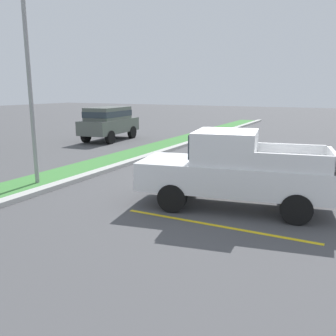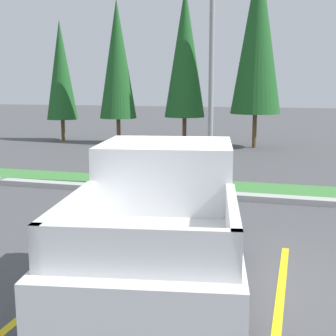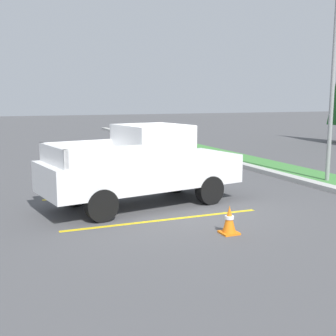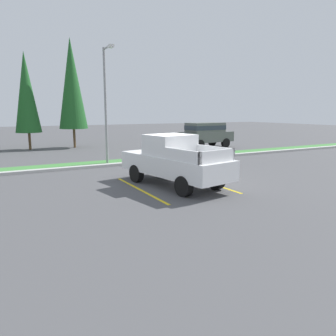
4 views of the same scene
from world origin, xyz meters
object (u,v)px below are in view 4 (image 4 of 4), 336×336
at_px(suv_distant, 206,133).
at_px(traffic_cone, 220,169).
at_px(pickup_truck_main, 174,161).
at_px(street_light, 106,97).
at_px(cypress_tree_center, 26,92).
at_px(cypress_tree_right_inner, 72,84).

relative_size(suv_distant, traffic_cone, 7.90).
bearing_deg(pickup_truck_main, suv_distant, 49.60).
height_order(suv_distant, street_light, street_light).
distance_m(cypress_tree_center, traffic_cone, 17.76).
distance_m(pickup_truck_main, suv_distant, 14.44).
bearing_deg(cypress_tree_right_inner, suv_distant, -28.77).
relative_size(cypress_tree_center, traffic_cone, 12.72).
bearing_deg(pickup_truck_main, traffic_cone, 14.97).
height_order(cypress_tree_right_inner, traffic_cone, cypress_tree_right_inner).
distance_m(pickup_truck_main, cypress_tree_right_inner, 16.89).
xyz_separation_m(suv_distant, cypress_tree_right_inner, (-9.75, 5.35, 4.03)).
relative_size(pickup_truck_main, cypress_tree_center, 0.72).
xyz_separation_m(suv_distant, cypress_tree_center, (-13.23, 5.63, 3.26)).
relative_size(suv_distant, cypress_tree_center, 0.62).
bearing_deg(cypress_tree_right_inner, cypress_tree_center, 175.50).
bearing_deg(traffic_cone, cypress_tree_right_inner, 102.39).
distance_m(cypress_tree_center, cypress_tree_right_inner, 3.58).
xyz_separation_m(street_light, cypress_tree_right_inner, (0.27, 9.81, 1.46)).
xyz_separation_m(pickup_truck_main, street_light, (-0.67, 6.54, 2.77)).
height_order(street_light, traffic_cone, street_light).
bearing_deg(street_light, traffic_cone, -57.24).
height_order(street_light, cypress_tree_right_inner, cypress_tree_right_inner).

